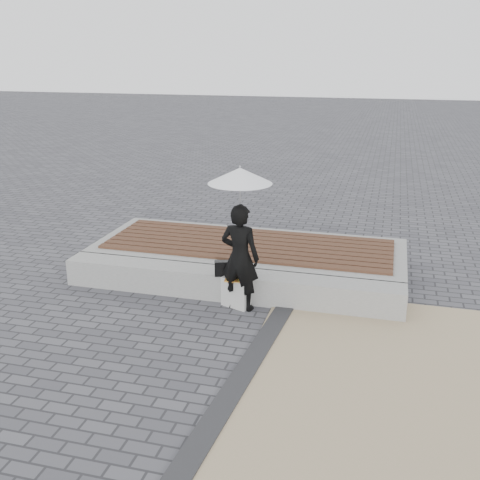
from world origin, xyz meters
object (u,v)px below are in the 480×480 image
at_px(woman, 240,257).
at_px(canvas_tote, 236,293).
at_px(seating_ledge, 228,284).
at_px(parasol, 240,176).
at_px(handbag, 225,268).

bearing_deg(woman, canvas_tote, -14.21).
relative_size(seating_ledge, woman, 3.33).
bearing_deg(canvas_tote, seating_ledge, 143.94).
distance_m(parasol, canvas_tote, 1.67).
bearing_deg(canvas_tote, woman, -2.50).
height_order(seating_ledge, parasol, parasol).
bearing_deg(canvas_tote, parasol, -2.50).
relative_size(seating_ledge, canvas_tote, 11.85).
bearing_deg(woman, parasol, -0.00).
relative_size(seating_ledge, handbag, 16.37).
distance_m(woman, handbag, 0.39).
height_order(woman, parasol, parasol).
bearing_deg(parasol, woman, 0.00).
bearing_deg(handbag, canvas_tote, -53.00).
distance_m(parasol, handbag, 1.40).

